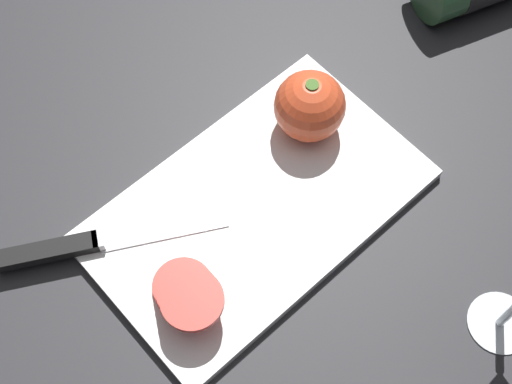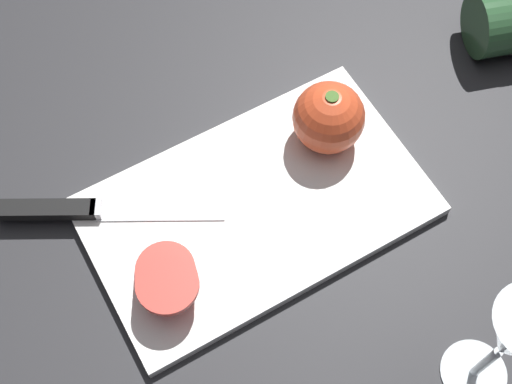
# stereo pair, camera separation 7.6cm
# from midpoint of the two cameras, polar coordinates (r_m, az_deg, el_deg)

# --- Properties ---
(ground_plane) EXTENTS (3.00, 3.00, 0.00)m
(ground_plane) POSITION_cam_midpoint_polar(r_m,az_deg,el_deg) (0.83, -2.60, -0.23)
(ground_plane) COLOR #28282B
(cutting_board) EXTENTS (0.38, 0.23, 0.02)m
(cutting_board) POSITION_cam_midpoint_polar(r_m,az_deg,el_deg) (0.81, -2.67, -1.46)
(cutting_board) COLOR white
(cutting_board) RESTS_ON ground_plane
(whole_tomato) EXTENTS (0.08, 0.08, 0.08)m
(whole_tomato) POSITION_cam_midpoint_polar(r_m,az_deg,el_deg) (0.82, 1.68, 6.65)
(whole_tomato) COLOR #DB4C28
(whole_tomato) RESTS_ON cutting_board
(knife) EXTENTS (0.24, 0.15, 0.01)m
(knife) POSITION_cam_midpoint_polar(r_m,az_deg,el_deg) (0.81, -17.34, -4.49)
(knife) COLOR silver
(knife) RESTS_ON cutting_board
(tomato_slice_stack_near) EXTENTS (0.07, 0.09, 0.04)m
(tomato_slice_stack_near) POSITION_cam_midpoint_polar(r_m,az_deg,el_deg) (0.75, -8.44, -8.32)
(tomato_slice_stack_near) COLOR #D63D33
(tomato_slice_stack_near) RESTS_ON cutting_board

